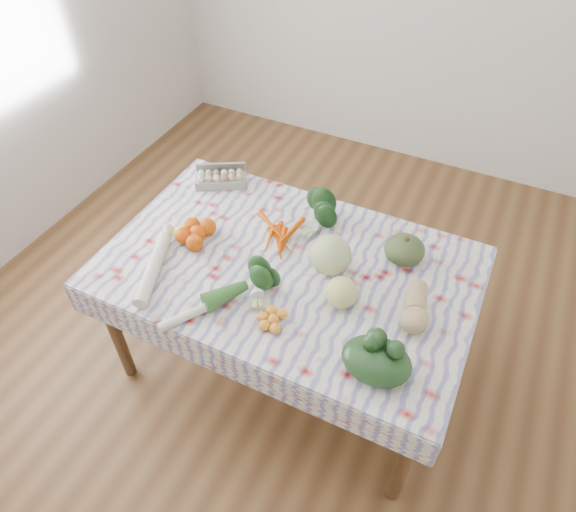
# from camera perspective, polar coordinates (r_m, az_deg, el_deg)

# --- Properties ---
(ground) EXTENTS (4.50, 4.50, 0.00)m
(ground) POSITION_cam_1_polar(r_m,az_deg,el_deg) (2.91, 0.00, -11.48)
(ground) COLOR brown
(ground) RESTS_ON ground
(dining_table) EXTENTS (1.60, 1.00, 0.75)m
(dining_table) POSITION_cam_1_polar(r_m,az_deg,el_deg) (2.37, 0.00, -2.42)
(dining_table) COLOR brown
(dining_table) RESTS_ON ground
(tablecloth) EXTENTS (1.66, 1.06, 0.01)m
(tablecloth) POSITION_cam_1_polar(r_m,az_deg,el_deg) (2.32, 0.00, -1.12)
(tablecloth) COLOR white
(tablecloth) RESTS_ON dining_table
(egg_carton) EXTENTS (0.28, 0.22, 0.07)m
(egg_carton) POSITION_cam_1_polar(r_m,az_deg,el_deg) (2.76, -7.48, 8.40)
(egg_carton) COLOR #999995
(egg_carton) RESTS_ON tablecloth
(carrot_bunch) EXTENTS (0.29, 0.28, 0.04)m
(carrot_bunch) POSITION_cam_1_polar(r_m,az_deg,el_deg) (2.44, -0.87, 2.61)
(carrot_bunch) COLOR #D84B00
(carrot_bunch) RESTS_ON tablecloth
(kale_bunch) EXTENTS (0.20, 0.19, 0.16)m
(kale_bunch) POSITION_cam_1_polar(r_m,az_deg,el_deg) (2.46, 3.45, 4.75)
(kale_bunch) COLOR #143513
(kale_bunch) RESTS_ON tablecloth
(kabocha_squash) EXTENTS (0.19, 0.19, 0.12)m
(kabocha_squash) POSITION_cam_1_polar(r_m,az_deg,el_deg) (2.36, 12.82, 0.72)
(kabocha_squash) COLOR #40532A
(kabocha_squash) RESTS_ON tablecloth
(cabbage) EXTENTS (0.23, 0.23, 0.18)m
(cabbage) POSITION_cam_1_polar(r_m,az_deg,el_deg) (2.24, 4.78, 0.14)
(cabbage) COLOR #B3C787
(cabbage) RESTS_ON tablecloth
(butternut_squash) EXTENTS (0.16, 0.26, 0.11)m
(butternut_squash) POSITION_cam_1_polar(r_m,az_deg,el_deg) (2.14, 14.03, -5.49)
(butternut_squash) COLOR tan
(butternut_squash) RESTS_ON tablecloth
(orange_cluster) EXTENTS (0.26, 0.26, 0.09)m
(orange_cluster) POSITION_cam_1_polar(r_m,az_deg,el_deg) (2.44, -10.02, 2.50)
(orange_cluster) COLOR #DC4F06
(orange_cluster) RESTS_ON tablecloth
(broccoli) EXTENTS (0.20, 0.20, 0.10)m
(broccoli) POSITION_cam_1_polar(r_m,az_deg,el_deg) (2.17, -3.52, -3.08)
(broccoli) COLOR #1E4C1C
(broccoli) RESTS_ON tablecloth
(mandarin_cluster) EXTENTS (0.17, 0.17, 0.05)m
(mandarin_cluster) POSITION_cam_1_polar(r_m,az_deg,el_deg) (2.08, -1.66, -6.98)
(mandarin_cluster) COLOR #FF9E29
(mandarin_cluster) RESTS_ON tablecloth
(grapefruit) EXTENTS (0.17, 0.17, 0.14)m
(grapefruit) POSITION_cam_1_polar(r_m,az_deg,el_deg) (2.13, 5.96, -4.05)
(grapefruit) COLOR #DCDC74
(grapefruit) RESTS_ON tablecloth
(spinach_bag) EXTENTS (0.31, 0.27, 0.12)m
(spinach_bag) POSITION_cam_1_polar(r_m,az_deg,el_deg) (1.95, 9.81, -11.38)
(spinach_bag) COLOR black
(spinach_bag) RESTS_ON tablecloth
(daikon) EXTENTS (0.21, 0.42, 0.06)m
(daikon) POSITION_cam_1_polar(r_m,az_deg,el_deg) (2.33, -14.74, -1.36)
(daikon) COLOR silver
(daikon) RESTS_ON tablecloth
(leek) EXTENTS (0.24, 0.35, 0.04)m
(leek) POSITION_cam_1_polar(r_m,az_deg,el_deg) (2.15, -9.42, -5.72)
(leek) COLOR silver
(leek) RESTS_ON tablecloth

